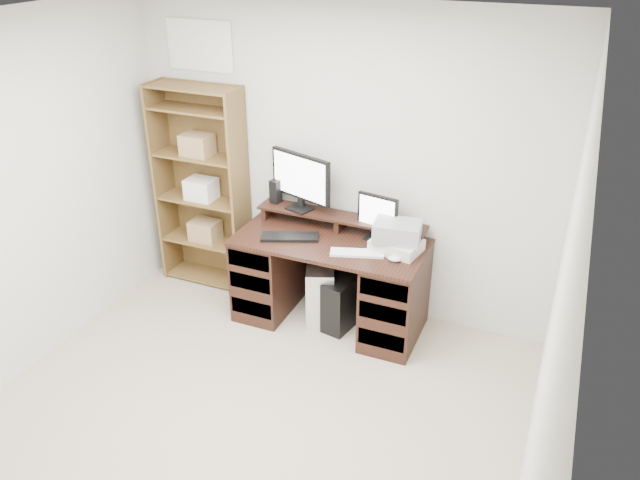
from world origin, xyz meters
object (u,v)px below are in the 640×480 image
Objects in this scene: monitor_wide at (301,179)px; monitor_small at (377,216)px; printer at (396,246)px; tower_silver at (321,288)px; tower_black at (345,301)px; desk at (330,280)px; bookshelf at (203,186)px.

monitor_small is at bearing 14.46° from monitor_wide.
tower_silver is at bearing -172.26° from printer.
desk is at bearing -167.80° from tower_black.
desk is 4.10× the size of monitor_small.
monitor_small is at bearing 156.67° from printer.
bookshelf reaches higher than printer.
printer is 0.70m from tower_black.
printer is 0.71× the size of tower_silver.
monitor_small reaches higher than desk.
bookshelf reaches higher than monitor_small.
bookshelf is at bearing 170.63° from desk.
bookshelf reaches higher than monitor_wide.
tower_silver is at bearing -7.70° from bookshelf.
desk is 2.98× the size of tower_silver.
tower_silver is at bearing 153.87° from desk.
monitor_wide reaches higher than tower_black.
printer is at bearing 3.18° from desk.
desk is 3.21× the size of tower_black.
desk is 0.18m from tower_silver.
printer is 0.76× the size of tower_black.
tower_black is (0.24, -0.05, -0.03)m from tower_silver.
monitor_wide reaches higher than monitor_small.
bookshelf is (-1.29, 0.21, 0.53)m from desk.
bookshelf is at bearing -177.23° from tower_black.
monitor_wide is at bearing -0.34° from bookshelf.
monitor_small is 0.83m from tower_silver.
monitor_small is at bearing 26.72° from desk.
desk is at bearing -143.16° from monitor_small.
tower_silver is 0.28× the size of bookshelf.
printer is (0.20, -0.13, -0.15)m from monitor_small.
monitor_wide is at bearing 149.17° from desk.
tower_black is 0.26× the size of bookshelf.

